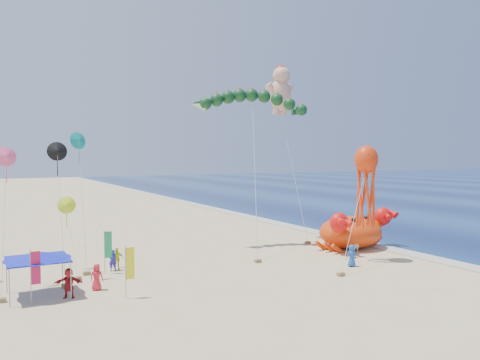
% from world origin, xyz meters
% --- Properties ---
extents(ground, '(320.00, 320.00, 0.00)m').
position_xyz_m(ground, '(0.00, 0.00, 0.00)').
color(ground, '#D1B784').
rests_on(ground, ground).
extents(foam_strip, '(320.00, 320.00, 0.00)m').
position_xyz_m(foam_strip, '(12.00, 0.00, 0.01)').
color(foam_strip, silver).
rests_on(foam_strip, ground).
extents(crab_inflatable, '(8.29, 6.12, 3.63)m').
position_xyz_m(crab_inflatable, '(9.21, 1.15, 1.60)').
color(crab_inflatable, red).
rests_on(crab_inflatable, ground).
extents(dragon_kite, '(10.82, 8.83, 14.37)m').
position_xyz_m(dragon_kite, '(1.65, 6.44, 13.17)').
color(dragon_kite, '#0E3618').
rests_on(dragon_kite, ground).
extents(cherub_kite, '(2.28, 5.43, 17.63)m').
position_xyz_m(cherub_kite, '(6.57, 8.94, 15.26)').
color(cherub_kite, '#E3A78A').
rests_on(cherub_kite, ground).
extents(octopus_kite, '(6.16, 3.82, 9.28)m').
position_xyz_m(octopus_kite, '(6.58, -3.30, 6.52)').
color(octopus_kite, red).
rests_on(octopus_kite, ground).
extents(canopy_blue, '(3.85, 3.85, 2.71)m').
position_xyz_m(canopy_blue, '(-17.47, -0.78, 2.44)').
color(canopy_blue, gray).
rests_on(canopy_blue, ground).
extents(feather_flags, '(8.99, 6.90, 3.20)m').
position_xyz_m(feather_flags, '(-16.01, -0.22, 2.01)').
color(feather_flags, gray).
rests_on(feather_flags, ground).
extents(beachgoers, '(28.86, 9.22, 1.80)m').
position_xyz_m(beachgoers, '(-10.94, -0.12, 0.86)').
color(beachgoers, beige).
rests_on(beachgoers, ground).
extents(small_kites, '(6.43, 6.43, 10.28)m').
position_xyz_m(small_kites, '(-15.81, 3.65, 7.10)').
color(small_kites, '#F25081').
rests_on(small_kites, ground).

